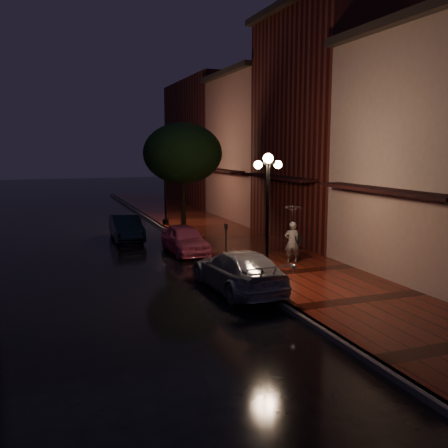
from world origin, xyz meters
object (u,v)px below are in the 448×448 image
object	(u,v)px
street_tree	(183,155)
woman_with_umbrella	(292,225)
pink_car	(185,239)
silver_car	(238,271)
streetlamp_far	(165,183)
streetlamp_near	(267,211)
navy_car	(126,228)
parking_meter	(226,236)

from	to	relation	value
street_tree	woman_with_umbrella	xyz separation A→B (m)	(2.03, -8.43, -2.58)
woman_with_umbrella	pink_car	bearing A→B (deg)	-30.47
street_tree	pink_car	xyz separation A→B (m)	(-1.23, -4.59, -3.61)
silver_car	woman_with_umbrella	size ratio (longest dim) A/B	2.01
street_tree	streetlamp_far	bearing A→B (deg)	94.91
streetlamp_far	street_tree	world-z (taller)	street_tree
pink_car	woman_with_umbrella	xyz separation A→B (m)	(3.27, -3.84, 1.03)
street_tree	woman_with_umbrella	bearing A→B (deg)	-76.45
street_tree	silver_car	bearing A→B (deg)	-96.36
streetlamp_far	street_tree	size ratio (longest dim) A/B	0.74
streetlamp_far	street_tree	xyz separation A→B (m)	(0.26, -3.01, 1.64)
streetlamp_near	navy_car	bearing A→B (deg)	105.40
streetlamp_near	streetlamp_far	world-z (taller)	same
streetlamp_far	street_tree	bearing A→B (deg)	-85.09
street_tree	parking_meter	world-z (taller)	street_tree
streetlamp_near	parking_meter	xyz separation A→B (m)	(0.30, 4.64, -1.63)
streetlamp_far	parking_meter	distance (m)	9.50
pink_car	silver_car	size ratio (longest dim) A/B	0.81
streetlamp_near	woman_with_umbrella	xyz separation A→B (m)	(2.29, 2.56, -0.94)
streetlamp_far	parking_meter	size ratio (longest dim) A/B	3.17
streetlamp_near	silver_car	distance (m)	2.16
pink_car	parking_meter	xyz separation A→B (m)	(1.27, -1.76, 0.34)
streetlamp_near	street_tree	bearing A→B (deg)	88.65
streetlamp_near	street_tree	world-z (taller)	street_tree
streetlamp_far	street_tree	distance (m)	3.44
street_tree	parking_meter	size ratio (longest dim) A/B	4.26
pink_car	parking_meter	distance (m)	2.20
pink_car	streetlamp_far	bearing A→B (deg)	81.54
pink_car	parking_meter	size ratio (longest dim) A/B	2.75
streetlamp_near	street_tree	size ratio (longest dim) A/B	0.74
streetlamp_far	woman_with_umbrella	xyz separation A→B (m)	(2.29, -11.44, -0.94)
street_tree	navy_car	distance (m)	4.81
pink_car	navy_car	size ratio (longest dim) A/B	0.97
silver_car	parking_meter	bearing A→B (deg)	-108.21
streetlamp_near	street_tree	xyz separation A→B (m)	(0.26, 10.99, 1.64)
streetlamp_far	silver_car	world-z (taller)	streetlamp_far
street_tree	navy_car	bearing A→B (deg)	-171.15
street_tree	navy_car	xyz separation A→B (m)	(-3.15, -0.49, -3.61)
streetlamp_far	woman_with_umbrella	world-z (taller)	streetlamp_far
streetlamp_near	pink_car	world-z (taller)	streetlamp_near
streetlamp_near	pink_car	distance (m)	6.76
navy_car	silver_car	distance (m)	10.53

